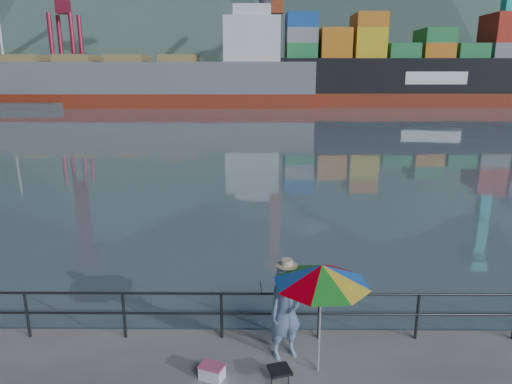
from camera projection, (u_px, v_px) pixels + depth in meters
harbor_water at (254, 91)px, 133.57m from camera, size 500.00×280.00×0.00m
far_dock at (298, 98)px, 97.71m from camera, size 200.00×40.00×0.40m
guardrail at (173, 315)px, 9.33m from camera, size 22.00×0.06×1.03m
mountains at (344, 1)px, 199.47m from camera, size 600.00×332.80×80.00m
port_cranes at (417, 13)px, 84.78m from camera, size 116.00×28.00×38.40m
container_stacks at (415, 83)px, 97.23m from camera, size 58.00×5.40×7.80m
fisherman at (286, 312)px, 8.63m from camera, size 0.80×0.67×1.86m
beach_umbrella at (322, 274)px, 7.91m from camera, size 2.19×2.19×2.11m
folding_stool at (280, 374)px, 8.10m from camera, size 0.46×0.46×0.25m
cooler_bag at (212, 372)px, 8.16m from camera, size 0.49×0.41×0.24m
fishing_rod at (261, 327)px, 9.86m from camera, size 0.05×1.59×1.12m
bulk_carrier at (158, 80)px, 76.79m from camera, size 56.20×9.73×14.50m
container_ship at (437, 69)px, 77.79m from camera, size 54.19×9.03×18.10m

